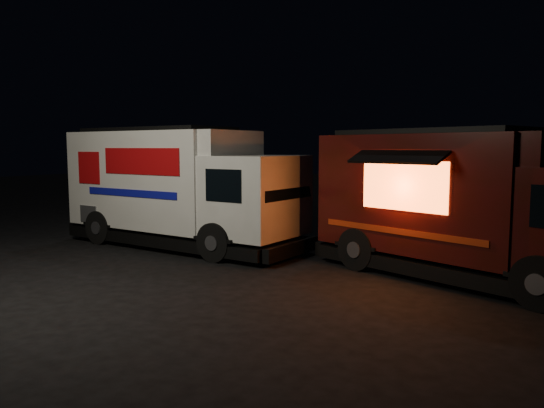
{
  "coord_description": "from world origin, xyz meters",
  "views": [
    {
      "loc": [
        8.24,
        -8.72,
        2.76
      ],
      "look_at": [
        1.29,
        2.0,
        1.39
      ],
      "focal_mm": 35.0,
      "sensor_mm": 36.0,
      "label": 1
    }
  ],
  "objects": [
    {
      "name": "ground",
      "position": [
        0.0,
        0.0,
        0.0
      ],
      "size": [
        80.0,
        80.0,
        0.0
      ],
      "primitive_type": "plane",
      "color": "black",
      "rests_on": "ground"
    },
    {
      "name": "white_truck",
      "position": [
        -1.82,
        2.26,
        1.65
      ],
      "size": [
        7.35,
        2.63,
        3.31
      ],
      "primitive_type": null,
      "rotation": [
        0.0,
        0.0,
        -0.02
      ],
      "color": "silver",
      "rests_on": "ground"
    },
    {
      "name": "red_truck",
      "position": [
        5.75,
        2.7,
        1.58
      ],
      "size": [
        7.19,
        4.27,
        3.15
      ],
      "primitive_type": null,
      "rotation": [
        0.0,
        0.0,
        -0.28
      ],
      "color": "#3B0A0C",
      "rests_on": "ground"
    }
  ]
}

